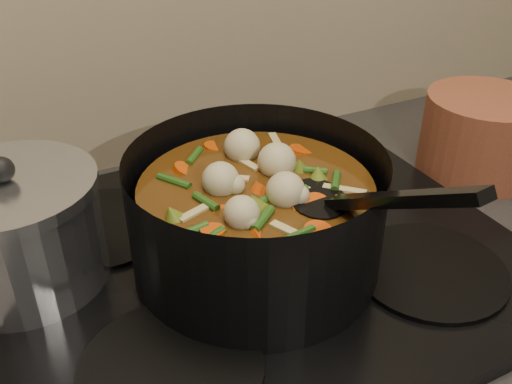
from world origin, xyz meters
name	(u,v)px	position (x,y,z in m)	size (l,w,h in m)	color
stovetop	(258,254)	(0.00, 1.93, 0.92)	(0.62, 0.54, 0.03)	black
stockpot	(256,217)	(-0.01, 1.91, 1.00)	(0.31, 0.39, 0.21)	black
saucepan	(18,230)	(-0.26, 2.01, 1.00)	(0.19, 0.19, 0.16)	silver
terracotta_crock	(480,135)	(0.41, 1.98, 0.97)	(0.18, 0.18, 0.13)	brown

